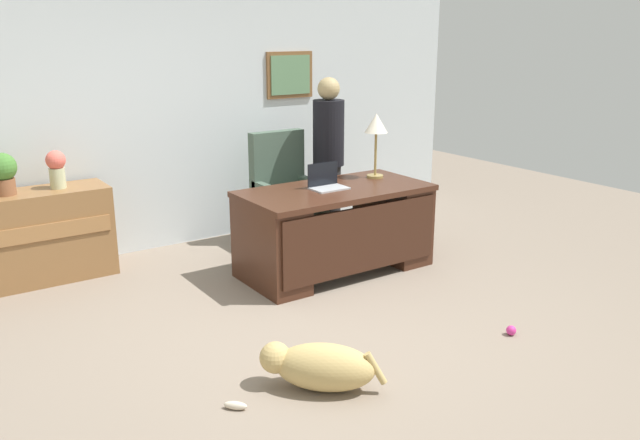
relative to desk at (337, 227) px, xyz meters
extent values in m
plane|color=gray|center=(-0.79, -0.94, -0.43)|extent=(12.00, 12.00, 0.00)
cube|color=silver|center=(-0.79, 1.66, 0.92)|extent=(7.00, 0.12, 2.70)
cube|color=brown|center=(0.49, 1.58, 1.26)|extent=(0.57, 0.03, 0.50)
cube|color=#5E875D|center=(0.49, 1.56, 1.26)|extent=(0.49, 0.01, 0.42)
cube|color=#422316|center=(0.00, 0.03, 0.34)|extent=(1.73, 0.87, 0.05)
cube|color=#422316|center=(-0.68, 0.03, -0.06)|extent=(0.36, 0.81, 0.74)
cube|color=#422316|center=(0.68, 0.03, -0.06)|extent=(0.36, 0.81, 0.74)
cube|color=#381E13|center=(0.00, -0.38, -0.02)|extent=(1.63, 0.04, 0.59)
cube|color=olive|center=(-2.49, 1.31, -0.02)|extent=(1.59, 0.48, 0.82)
cube|color=#A16F40|center=(-2.49, 1.06, 0.08)|extent=(1.49, 0.02, 0.14)
cube|color=#475B4C|center=(0.04, 0.88, -0.06)|extent=(0.60, 0.58, 0.18)
cylinder|color=black|center=(0.04, 0.88, -0.29)|extent=(0.10, 0.10, 0.28)
cylinder|color=black|center=(0.04, 0.88, -0.40)|extent=(0.52, 0.52, 0.05)
cube|color=#475B4C|center=(0.04, 1.12, 0.39)|extent=(0.60, 0.12, 0.71)
cube|color=#475B4C|center=(-0.22, 0.88, 0.14)|extent=(0.08, 0.50, 0.22)
cube|color=#475B4C|center=(0.30, 0.88, 0.14)|extent=(0.08, 0.50, 0.22)
cylinder|color=#262323|center=(0.46, 0.80, -0.02)|extent=(0.26, 0.26, 0.82)
cylinder|color=black|center=(0.46, 0.80, 0.73)|extent=(0.32, 0.32, 0.66)
sphere|color=tan|center=(0.46, 0.80, 1.17)|extent=(0.23, 0.23, 0.23)
ellipsoid|color=tan|center=(-1.28, -1.66, -0.28)|extent=(0.66, 0.65, 0.30)
sphere|color=tan|center=(-1.51, -1.44, -0.24)|extent=(0.20, 0.20, 0.20)
cylinder|color=tan|center=(-1.05, -1.88, -0.26)|extent=(0.14, 0.13, 0.21)
cube|color=#B2B5BA|center=(-0.07, 0.02, 0.37)|extent=(0.32, 0.22, 0.01)
cube|color=black|center=(-0.07, 0.13, 0.48)|extent=(0.32, 0.01, 0.21)
cylinder|color=#9E8447|center=(0.58, 0.18, 0.37)|extent=(0.16, 0.16, 0.02)
cylinder|color=#9E8447|center=(0.58, 0.18, 0.59)|extent=(0.02, 0.02, 0.41)
cone|color=silver|center=(0.58, 0.18, 0.89)|extent=(0.22, 0.22, 0.18)
cylinder|color=beige|center=(-2.09, 1.31, 0.48)|extent=(0.14, 0.14, 0.18)
sphere|color=#F06759|center=(-2.09, 1.31, 0.64)|extent=(0.17, 0.17, 0.17)
cylinder|color=brown|center=(-2.53, 1.31, 0.46)|extent=(0.18, 0.18, 0.14)
sphere|color=#477F33|center=(-2.53, 1.31, 0.63)|extent=(0.24, 0.24, 0.24)
sphere|color=#D8338C|center=(0.28, -1.81, -0.39)|extent=(0.07, 0.07, 0.07)
ellipsoid|color=beige|center=(-1.85, -1.56, -0.40)|extent=(0.14, 0.14, 0.05)
camera|label=1|loc=(-3.37, -4.68, 1.75)|focal=37.01mm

